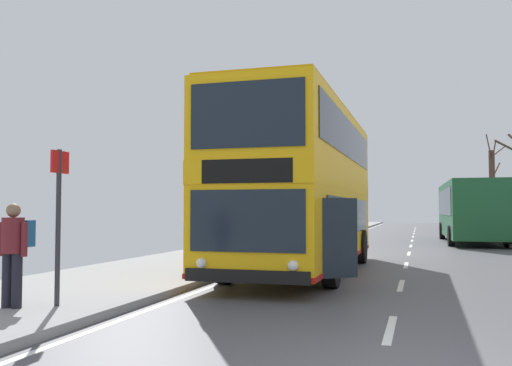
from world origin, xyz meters
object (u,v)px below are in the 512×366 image
Objects in this scene: double_decker_bus_main at (303,187)px; background_bus_far_lane at (470,210)px; bare_tree_far_01 at (492,188)px; pedestrian_companion at (14,247)px; bus_stop_sign_near at (59,209)px.

background_bus_far_lane is (5.53, 16.20, -0.60)m from double_decker_bus_main.
bare_tree_far_01 is (8.24, 30.29, 1.00)m from double_decker_bus_main.
bus_stop_sign_near is at bearing 29.14° from pedestrian_companion.
background_bus_far_lane is 14.44m from bare_tree_far_01.
background_bus_far_lane is 6.56× the size of pedestrian_companion.
pedestrian_companion is 0.23× the size of bare_tree_far_01.
bus_stop_sign_near is 0.36× the size of bare_tree_far_01.
bus_stop_sign_near is (-8.07, -23.34, 0.01)m from background_bus_far_lane.
pedestrian_companion is at bearing -106.73° from bare_tree_far_01.
double_decker_bus_main is 0.95× the size of background_bus_far_lane.
double_decker_bus_main is 1.45× the size of bare_tree_far_01.
pedestrian_companion is (-8.64, -23.66, -0.58)m from background_bus_far_lane.
bus_stop_sign_near is at bearing -109.08° from background_bus_far_lane.
background_bus_far_lane reaches higher than bus_stop_sign_near.
bare_tree_far_01 reaches higher than pedestrian_companion.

